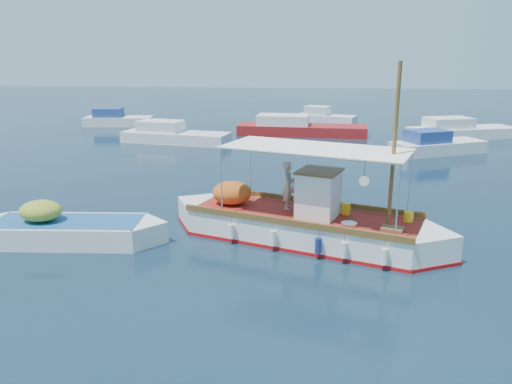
# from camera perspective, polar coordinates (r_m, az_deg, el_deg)

# --- Properties ---
(ground) EXTENTS (160.00, 160.00, 0.00)m
(ground) POSITION_cam_1_polar(r_m,az_deg,el_deg) (18.48, 4.24, -4.84)
(ground) COLOR black
(ground) RESTS_ON ground
(fishing_caique) EXTENTS (9.96, 5.25, 6.44)m
(fishing_caique) POSITION_cam_1_polar(r_m,az_deg,el_deg) (17.85, 5.24, -3.69)
(fishing_caique) COLOR white
(fishing_caique) RESTS_ON ground
(dinghy) EXTENTS (7.10, 2.38, 1.74)m
(dinghy) POSITION_cam_1_polar(r_m,az_deg,el_deg) (18.82, -20.87, -4.31)
(dinghy) COLOR white
(dinghy) RESTS_ON ground
(bg_boat_nw) EXTENTS (8.27, 3.79, 1.80)m
(bg_boat_nw) POSITION_cam_1_polar(r_m,az_deg,el_deg) (37.73, -9.49, 6.33)
(bg_boat_nw) COLOR silver
(bg_boat_nw) RESTS_ON ground
(bg_boat_n) EXTENTS (10.46, 3.43, 1.80)m
(bg_boat_n) POSITION_cam_1_polar(r_m,az_deg,el_deg) (41.00, 4.82, 7.21)
(bg_boat_n) COLOR maroon
(bg_boat_n) RESTS_ON ground
(bg_boat_ne) EXTENTS (6.65, 4.73, 1.80)m
(bg_boat_ne) POSITION_cam_1_polar(r_m,az_deg,el_deg) (35.21, 19.86, 4.96)
(bg_boat_ne) COLOR silver
(bg_boat_ne) RESTS_ON ground
(bg_boat_e) EXTENTS (8.82, 4.98, 1.80)m
(bg_boat_e) POSITION_cam_1_polar(r_m,az_deg,el_deg) (42.59, 22.19, 6.43)
(bg_boat_e) COLOR silver
(bg_boat_e) RESTS_ON ground
(bg_boat_far_w) EXTENTS (6.26, 2.95, 1.80)m
(bg_boat_far_w) POSITION_cam_1_polar(r_m,az_deg,el_deg) (47.92, -15.63, 7.91)
(bg_boat_far_w) COLOR silver
(bg_boat_far_w) RESTS_ON ground
(bg_boat_far_n) EXTENTS (5.89, 3.69, 1.80)m
(bg_boat_far_n) POSITION_cam_1_polar(r_m,az_deg,el_deg) (48.01, 7.77, 8.35)
(bg_boat_far_n) COLOR silver
(bg_boat_far_n) RESTS_ON ground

